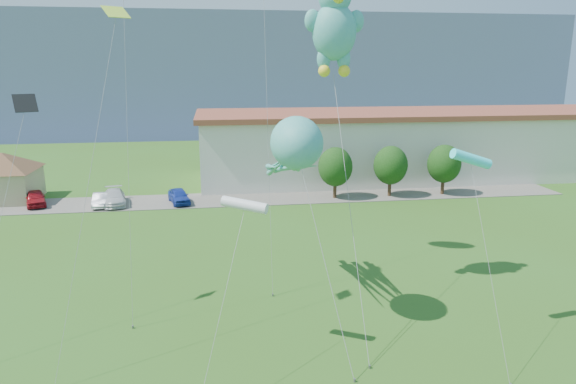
{
  "coord_description": "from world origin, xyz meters",
  "views": [
    {
      "loc": [
        -2.41,
        -17.31,
        13.6
      ],
      "look_at": [
        1.25,
        8.0,
        7.32
      ],
      "focal_mm": 32.0,
      "sensor_mm": 36.0,
      "label": 1
    }
  ],
  "objects": [
    {
      "name": "parking_strip",
      "position": [
        0.0,
        35.0,
        0.03
      ],
      "size": [
        70.0,
        6.0,
        0.06
      ],
      "primitive_type": "cube",
      "color": "#59544C",
      "rests_on": "ground"
    },
    {
      "name": "hill_ridge",
      "position": [
        0.0,
        120.0,
        12.5
      ],
      "size": [
        160.0,
        50.0,
        25.0
      ],
      "primitive_type": "cube",
      "color": "slate",
      "rests_on": "ground"
    },
    {
      "name": "pavilion",
      "position": [
        -24.0,
        38.0,
        3.02
      ],
      "size": [
        9.2,
        9.2,
        5.0
      ],
      "color": "tan",
      "rests_on": "ground"
    },
    {
      "name": "warehouse",
      "position": [
        26.0,
        44.0,
        4.12
      ],
      "size": [
        61.0,
        15.0,
        8.2
      ],
      "color": "beige",
      "rests_on": "ground"
    },
    {
      "name": "tree_near",
      "position": [
        10.0,
        34.0,
        3.39
      ],
      "size": [
        3.6,
        3.6,
        5.47
      ],
      "color": "#3F2B19",
      "rests_on": "ground"
    },
    {
      "name": "tree_mid",
      "position": [
        16.0,
        34.0,
        3.39
      ],
      "size": [
        3.6,
        3.6,
        5.47
      ],
      "color": "#3F2B19",
      "rests_on": "ground"
    },
    {
      "name": "tree_far",
      "position": [
        22.0,
        34.0,
        3.39
      ],
      "size": [
        3.6,
        3.6,
        5.47
      ],
      "color": "#3F2B19",
      "rests_on": "ground"
    },
    {
      "name": "parked_car_red",
      "position": [
        -20.31,
        35.33,
        0.81
      ],
      "size": [
        3.17,
        4.76,
        1.5
      ],
      "primitive_type": "imported",
      "rotation": [
        0.0,
        0.0,
        0.35
      ],
      "color": "maroon",
      "rests_on": "parking_strip"
    },
    {
      "name": "parked_car_silver",
      "position": [
        -13.84,
        34.11,
        0.69
      ],
      "size": [
        1.73,
        3.96,
        1.27
      ],
      "primitive_type": "imported",
      "rotation": [
        0.0,
        0.0,
        0.1
      ],
      "color": "#B1B3B9",
      "rests_on": "parking_strip"
    },
    {
      "name": "parked_car_white",
      "position": [
        -12.55,
        34.55,
        0.79
      ],
      "size": [
        3.0,
        5.36,
        1.47
      ],
      "primitive_type": "imported",
      "rotation": [
        0.0,
        0.0,
        0.2
      ],
      "color": "silver",
      "rests_on": "parking_strip"
    },
    {
      "name": "parked_car_blue",
      "position": [
        -6.17,
        34.22,
        0.79
      ],
      "size": [
        2.75,
        4.58,
        1.46
      ],
      "primitive_type": "imported",
      "rotation": [
        0.0,
        0.0,
        0.26
      ],
      "color": "#1C349A",
      "rests_on": "parking_strip"
    },
    {
      "name": "octopus_kite",
      "position": [
        1.67,
        9.26,
        9.09
      ],
      "size": [
        3.09,
        12.73,
        11.2
      ],
      "color": "teal",
      "rests_on": "ground"
    },
    {
      "name": "teddy_bear_kite",
      "position": [
        4.53,
        12.37,
        15.9
      ],
      "size": [
        3.43,
        10.48,
        18.48
      ],
      "color": "teal",
      "rests_on": "ground"
    },
    {
      "name": "small_kite_black",
      "position": [
        -12.25,
        10.43,
        10.37
      ],
      "size": [
        2.68,
        6.54,
        12.18
      ],
      "color": "black",
      "rests_on": "ground"
    },
    {
      "name": "small_kite_white",
      "position": [
        -1.16,
        5.47,
        7.34
      ],
      "size": [
        2.8,
        7.1,
        7.83
      ],
      "color": "white",
      "rests_on": "ground"
    },
    {
      "name": "small_kite_yellow",
      "position": [
        -7.28,
        8.79,
        13.93
      ],
      "size": [
        3.44,
        6.95,
        16.57
      ],
      "color": "#AAD933",
      "rests_on": "ground"
    },
    {
      "name": "small_kite_cyan",
      "position": [
        9.99,
        5.83,
        9.12
      ],
      "size": [
        0.5,
        6.26,
        9.63
      ],
      "color": "#38F8FD",
      "rests_on": "ground"
    }
  ]
}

